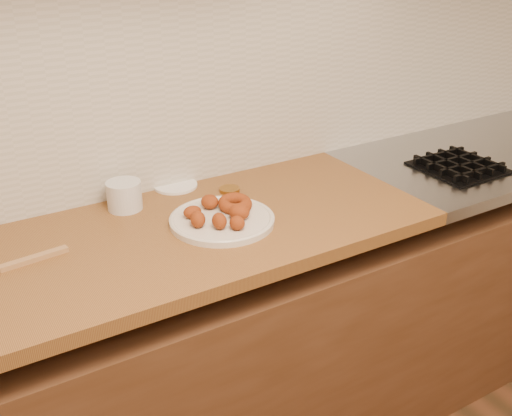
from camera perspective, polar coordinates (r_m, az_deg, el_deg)
name	(u,v)px	position (r m, az deg, el deg)	size (l,w,h in m)	color
wall_back	(194,39)	(1.88, -5.95, 15.70)	(4.00, 0.02, 2.70)	tan
base_cabinet	(248,351)	(2.03, -0.79, -13.50)	(3.60, 0.60, 0.77)	brown
butcher_block	(17,279)	(1.58, -21.78, -6.33)	(2.30, 0.62, 0.04)	brown
stovetop	(505,149)	(2.50, 22.59, 5.20)	(1.30, 0.62, 0.04)	#9EA0A5
backsplash	(198,89)	(1.90, -5.58, 11.20)	(3.60, 0.02, 0.60)	beige
donut_plate	(222,220)	(1.69, -3.25, -1.16)	(0.30, 0.30, 0.02)	beige
ring_donut	(235,204)	(1.73, -2.03, 0.42)	(0.10, 0.10, 0.03)	brown
fried_dough_chunks	(217,214)	(1.66, -3.71, -0.54)	(0.18, 0.22, 0.05)	brown
plastic_tub	(124,195)	(1.80, -12.43, 1.18)	(0.10, 0.10, 0.09)	silver
tub_lid	(175,185)	(1.94, -7.69, 2.15)	(0.14, 0.14, 0.01)	white
brass_jar_lid	(229,190)	(1.89, -2.54, 1.76)	(0.06, 0.06, 0.01)	#9E6D28
wooden_utensil	(34,258)	(1.60, -20.37, -4.52)	(0.17, 0.02, 0.01)	#A47647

